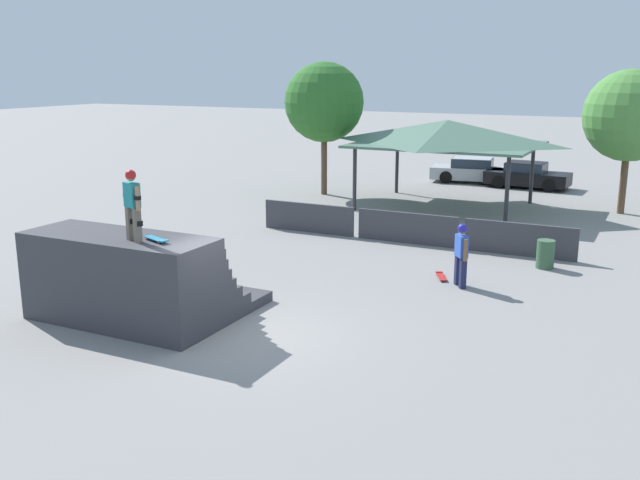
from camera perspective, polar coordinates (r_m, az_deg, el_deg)
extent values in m
plane|color=gray|center=(16.08, -6.77, -7.63)|extent=(160.00, 160.00, 0.00)
cube|color=#38383D|center=(18.10, -13.27, -5.02)|extent=(4.64, 3.80, 0.26)
cube|color=#38383D|center=(17.65, -14.36, -4.67)|extent=(4.64, 2.78, 0.26)
cube|color=#38383D|center=(17.44, -14.81, -4.01)|extent=(4.64, 2.41, 0.26)
cube|color=#38383D|center=(17.28, -15.13, -3.29)|extent=(4.64, 2.16, 0.26)
cube|color=#38383D|center=(17.14, -15.38, -2.53)|extent=(4.64, 1.98, 0.26)
cube|color=#38383D|center=(17.03, -15.58, -1.73)|extent=(4.64, 1.85, 0.26)
cube|color=#38383D|center=(16.93, -15.73, -0.91)|extent=(4.64, 1.77, 0.26)
cube|color=#38383D|center=(16.85, -15.85, -0.07)|extent=(4.64, 1.72, 0.26)
cylinder|color=silver|center=(17.44, -14.02, 0.82)|extent=(4.55, 0.07, 0.07)
cube|color=#6B6051|center=(15.93, -14.41, 1.14)|extent=(0.18, 0.18, 0.76)
cube|color=black|center=(15.93, -14.33, 1.31)|extent=(0.21, 0.18, 0.11)
cube|color=#6B6051|center=(16.22, -14.95, 1.32)|extent=(0.18, 0.18, 0.76)
cube|color=black|center=(16.22, -14.87, 1.50)|extent=(0.21, 0.18, 0.11)
cube|color=teal|center=(15.95, -14.82, 3.51)|extent=(0.46, 0.34, 0.54)
cylinder|color=#A87A5B|center=(15.74, -14.38, 3.24)|extent=(0.13, 0.13, 0.54)
cylinder|color=black|center=(15.73, -14.39, 3.28)|extent=(0.20, 0.20, 0.08)
cylinder|color=#A87A5B|center=(16.19, -15.23, 3.47)|extent=(0.13, 0.13, 0.54)
cylinder|color=black|center=(16.19, -15.23, 3.50)|extent=(0.20, 0.20, 0.08)
sphere|color=#A87A5B|center=(15.89, -14.91, 4.94)|extent=(0.21, 0.21, 0.21)
sphere|color=#B21919|center=(15.89, -14.92, 5.04)|extent=(0.23, 0.23, 0.23)
cylinder|color=red|center=(15.85, -12.35, -0.13)|extent=(0.06, 0.05, 0.05)
cylinder|color=red|center=(15.78, -12.79, -0.21)|extent=(0.06, 0.05, 0.05)
cylinder|color=red|center=(16.25, -13.19, 0.17)|extent=(0.06, 0.05, 0.05)
cylinder|color=red|center=(16.18, -13.62, 0.09)|extent=(0.06, 0.05, 0.05)
cube|color=teal|center=(16.01, -13.00, 0.10)|extent=(0.79, 0.46, 0.02)
cube|color=teal|center=(15.70, -12.37, -0.05)|extent=(0.16, 0.22, 0.02)
cube|color=#1E2347|center=(19.88, 10.97, -2.35)|extent=(0.22, 0.22, 0.84)
cube|color=#1E2347|center=(19.55, 11.36, -2.64)|extent=(0.22, 0.22, 0.84)
cube|color=blue|center=(19.53, 11.26, -0.47)|extent=(0.45, 0.50, 0.60)
cylinder|color=brown|center=(19.80, 10.96, -0.40)|extent=(0.16, 0.16, 0.60)
cylinder|color=brown|center=(19.29, 11.56, -0.80)|extent=(0.16, 0.16, 0.60)
sphere|color=brown|center=(19.43, 11.32, 0.82)|extent=(0.23, 0.23, 0.23)
sphere|color=#232399|center=(19.42, 11.32, 0.90)|extent=(0.26, 0.26, 0.26)
cylinder|color=blue|center=(20.70, 9.37, -2.78)|extent=(0.05, 0.06, 0.05)
cylinder|color=blue|center=(20.73, 9.75, -2.77)|extent=(0.05, 0.06, 0.05)
cylinder|color=blue|center=(20.22, 9.60, -3.18)|extent=(0.05, 0.06, 0.05)
cylinder|color=blue|center=(20.25, 9.99, -3.18)|extent=(0.05, 0.06, 0.05)
cube|color=#B22323|center=(20.47, 9.68, -2.88)|extent=(0.55, 0.82, 0.02)
cube|color=#B22323|center=(20.82, 9.51, -2.54)|extent=(0.22, 0.18, 0.02)
cube|color=#3D3D42|center=(25.78, -0.91, 1.79)|extent=(3.54, 0.12, 1.05)
cube|color=#3D3D42|center=(24.32, 6.99, 0.97)|extent=(3.54, 0.12, 1.05)
cube|color=#3D3D42|center=(23.38, 15.70, 0.04)|extent=(3.54, 0.12, 1.05)
cylinder|color=#2D2D33|center=(29.58, 2.79, 4.85)|extent=(0.16, 0.16, 2.62)
cylinder|color=#2D2D33|center=(27.69, 14.74, 3.82)|extent=(0.16, 0.16, 2.62)
cylinder|color=#2D2D33|center=(34.15, 6.18, 5.96)|extent=(0.16, 0.16, 2.62)
cylinder|color=#2D2D33|center=(32.53, 16.59, 5.10)|extent=(0.16, 0.16, 2.62)
cube|color=#4C705B|center=(30.66, 10.13, 7.53)|extent=(7.36, 5.86, 0.10)
pyramid|color=#4C705B|center=(30.61, 10.17, 8.53)|extent=(7.21, 5.74, 0.97)
cylinder|color=brown|center=(31.50, 23.11, 4.34)|extent=(0.28, 0.28, 2.65)
sphere|color=#4C893D|center=(31.24, 23.56, 9.12)|extent=(3.65, 3.65, 3.65)
cylinder|color=brown|center=(33.50, 0.33, 6.18)|extent=(0.28, 0.28, 2.96)
sphere|color=#2D6B28|center=(33.26, 0.34, 10.97)|extent=(3.66, 3.66, 3.66)
cylinder|color=#385B3D|center=(22.16, 17.59, -1.08)|extent=(0.52, 0.52, 0.85)
cube|color=#A8AAAF|center=(38.04, 12.24, 5.25)|extent=(4.57, 2.32, 0.62)
cube|color=#283342|center=(37.99, 12.11, 6.06)|extent=(2.21, 1.73, 0.46)
cube|color=#A8AAAF|center=(37.96, 12.12, 6.41)|extent=(2.11, 1.68, 0.04)
cylinder|color=black|center=(38.73, 14.33, 5.03)|extent=(0.66, 0.29, 0.64)
cylinder|color=black|center=(37.16, 14.13, 4.70)|extent=(0.66, 0.29, 0.64)
cylinder|color=black|center=(39.02, 10.41, 5.29)|extent=(0.66, 0.29, 0.64)
cylinder|color=black|center=(37.46, 10.05, 4.97)|extent=(0.66, 0.29, 0.64)
cube|color=black|center=(36.96, 16.27, 4.78)|extent=(4.08, 1.94, 0.62)
cube|color=#283342|center=(36.91, 16.17, 5.62)|extent=(1.92, 1.56, 0.46)
cube|color=black|center=(36.88, 16.19, 5.97)|extent=(1.83, 1.52, 0.04)
cylinder|color=black|center=(37.51, 18.35, 4.50)|extent=(0.65, 0.23, 0.64)
cylinder|color=black|center=(35.96, 17.85, 4.17)|extent=(0.65, 0.23, 0.64)
cylinder|color=black|center=(38.04, 14.74, 4.86)|extent=(0.65, 0.23, 0.64)
cylinder|color=black|center=(36.50, 14.09, 4.55)|extent=(0.65, 0.23, 0.64)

